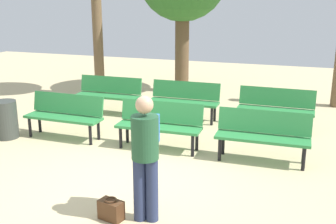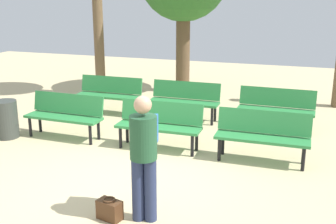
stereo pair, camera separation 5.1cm
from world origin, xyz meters
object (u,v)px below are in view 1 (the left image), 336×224
bench_r1_c0 (109,92)px  bench_r0_c0 (65,113)px  bench_r1_c2 (276,106)px  trash_bin (5,120)px  visitor_with_backpack (146,151)px  handbag (111,210)px  bench_r0_c1 (160,122)px  bench_r0_c2 (263,133)px  bench_r1_c1 (184,98)px

bench_r1_c0 → bench_r0_c0: bearing=-91.3°
bench_r1_c2 → trash_bin: size_ratio=2.10×
bench_r0_c0 → bench_r1_c2: bearing=26.9°
visitor_with_backpack → handbag: 0.92m
trash_bin → handbag: bearing=-32.7°
handbag → bench_r0_c1: bearing=96.2°
bench_r0_c2 → bench_r1_c2: same height
bench_r1_c1 → handbag: 4.61m
bench_r1_c2 → visitor_with_backpack: size_ratio=0.97×
bench_r0_c2 → bench_r1_c0: bearing=153.2°
visitor_with_backpack → bench_r0_c0: bearing=-54.6°
bench_r0_c0 → bench_r0_c1: same height
handbag → bench_r1_c1: bearing=94.7°
bench_r0_c1 → bench_r1_c1: (-0.09, 1.93, 0.00)m
bench_r1_c2 → bench_r0_c2: bearing=-91.2°
bench_r0_c1 → bench_r0_c2: 1.90m
bench_r1_c1 → handbag: size_ratio=4.55×
bench_r0_c0 → handbag: (2.30, -2.62, -0.37)m
bench_r0_c1 → bench_r1_c0: bearing=135.3°
bench_r0_c2 → bench_r1_c1: same height
visitor_with_backpack → handbag: size_ratio=4.68×
bench_r1_c2 → trash_bin: (-5.10, -2.34, -0.12)m
bench_r0_c0 → bench_r1_c2: same height
trash_bin → bench_r0_c2: bearing=5.0°
visitor_with_backpack → handbag: (-0.42, -0.17, -0.80)m
bench_r1_c0 → visitor_with_backpack: 5.17m
visitor_with_backpack → bench_r0_c1: bearing=-86.7°
bench_r1_c2 → handbag: (-1.67, -4.54, -0.37)m
bench_r1_c1 → bench_r1_c2: bearing=-1.6°
bench_r0_c0 → bench_r0_c1: 2.02m
bench_r0_c0 → visitor_with_backpack: 3.69m
bench_r0_c0 → bench_r0_c2: (3.92, 0.02, 0.00)m
visitor_with_backpack → trash_bin: 4.39m
bench_r0_c1 → bench_r0_c0: bearing=179.7°
bench_r1_c2 → trash_bin: 5.61m
bench_r0_c2 → bench_r1_c2: size_ratio=1.00×
bench_r0_c2 → handbag: 3.12m
bench_r1_c0 → handbag: size_ratio=4.55×
trash_bin → bench_r1_c1: bearing=37.9°
bench_r1_c2 → handbag: size_ratio=4.55×
bench_r1_c1 → visitor_with_backpack: (0.80, -4.40, 0.43)m
bench_r0_c0 → bench_r1_c1: (1.93, 1.95, 0.00)m
bench_r1_c1 → trash_bin: 3.87m
bench_r0_c2 → bench_r1_c1: bearing=135.1°
bench_r1_c2 → bench_r1_c0: bearing=-179.5°
bench_r0_c2 → bench_r0_c0: bearing=179.6°
bench_r0_c0 → bench_r1_c0: same height
bench_r1_c0 → bench_r1_c2: 3.96m
bench_r0_c2 → bench_r1_c0: same height
bench_r1_c2 → visitor_with_backpack: bearing=-105.3°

